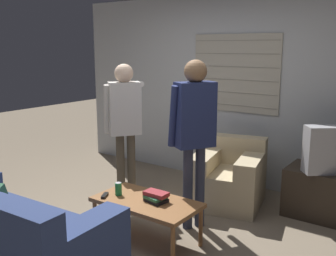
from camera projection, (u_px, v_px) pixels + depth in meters
name	position (u px, v px, depth m)	size (l,w,h in m)	color
ground_plane	(138.00, 235.00, 3.94)	(16.00, 16.00, 0.00)	#7F705B
wall_back	(233.00, 90.00, 5.29)	(5.20, 0.08, 2.55)	#ADB2B7
couch_blue	(5.00, 238.00, 3.23)	(1.91, 0.96, 0.83)	navy
armchair_beige	(229.00, 177.00, 4.71)	(0.94, 0.98, 0.77)	#C6B289
coffee_table	(147.00, 204.00, 3.73)	(1.01, 0.54, 0.43)	brown
person_left_standing	(125.00, 116.00, 4.65)	(0.55, 0.76, 1.66)	#4C4233
person_right_standing	(194.00, 124.00, 3.92)	(0.54, 0.71, 1.73)	#33384C
book_stack	(156.00, 197.00, 3.69)	(0.23, 0.19, 0.10)	black
soda_can	(118.00, 189.00, 3.85)	(0.07, 0.07, 0.13)	#238E47
spare_remote	(105.00, 195.00, 3.81)	(0.10, 0.13, 0.02)	black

